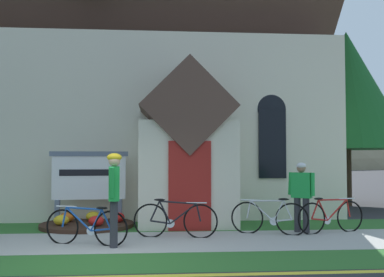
# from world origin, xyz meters

# --- Properties ---
(ground) EXTENTS (140.00, 140.00, 0.00)m
(ground) POSITION_xyz_m (0.00, 4.00, 0.00)
(ground) COLOR #2B2B2D
(sidewalk_slab) EXTENTS (32.00, 2.29, 0.01)m
(sidewalk_slab) POSITION_xyz_m (-0.76, 1.68, 0.01)
(sidewalk_slab) COLOR #A8A59E
(sidewalk_slab) RESTS_ON ground
(grass_verge) EXTENTS (32.00, 1.42, 0.01)m
(grass_verge) POSITION_xyz_m (-0.76, -0.17, 0.00)
(grass_verge) COLOR #2D6628
(grass_verge) RESTS_ON ground
(church_lawn) EXTENTS (24.00, 1.75, 0.01)m
(church_lawn) POSITION_xyz_m (-0.76, 3.70, 0.00)
(church_lawn) COLOR #2D6628
(church_lawn) RESTS_ON ground
(church_building) EXTENTS (14.56, 10.52, 14.09)m
(church_building) POSITION_xyz_m (-1.21, 8.64, 4.86)
(church_building) COLOR beige
(church_building) RESTS_ON ground
(church_sign) EXTENTS (1.95, 0.25, 1.87)m
(church_sign) POSITION_xyz_m (-0.71, 4.02, 1.21)
(church_sign) COLOR slate
(church_sign) RESTS_ON ground
(flower_bed) EXTENTS (2.28, 2.28, 0.34)m
(flower_bed) POSITION_xyz_m (-0.70, 3.75, 0.09)
(flower_bed) COLOR #382319
(flower_bed) RESTS_ON ground
(bicycle_green) EXTENTS (1.63, 0.63, 0.83)m
(bicycle_green) POSITION_xyz_m (3.51, 2.34, 0.38)
(bicycle_green) COLOR black
(bicycle_green) RESTS_ON ground
(bicycle_red) EXTENTS (1.72, 0.55, 0.83)m
(bicycle_red) POSITION_xyz_m (4.93, 2.40, 0.38)
(bicycle_red) COLOR black
(bicycle_red) RESTS_ON ground
(bicycle_black) EXTENTS (1.79, 0.35, 0.84)m
(bicycle_black) POSITION_xyz_m (1.39, 2.10, 0.38)
(bicycle_black) COLOR black
(bicycle_black) RESTS_ON ground
(bicycle_blue) EXTENTS (1.66, 0.58, 0.77)m
(bicycle_blue) POSITION_xyz_m (-0.37, 1.40, 0.36)
(bicycle_blue) COLOR black
(bicycle_blue) RESTS_ON ground
(cyclist_in_red_jersey) EXTENTS (0.30, 0.77, 1.79)m
(cyclist_in_red_jersey) POSITION_xyz_m (0.18, 1.18, 1.07)
(cyclist_in_red_jersey) COLOR #2D2D33
(cyclist_in_red_jersey) RESTS_ON ground
(cyclist_in_white_jersey) EXTENTS (0.49, 0.51, 1.59)m
(cyclist_in_white_jersey) POSITION_xyz_m (4.30, 2.52, 0.92)
(cyclist_in_white_jersey) COLOR #2D2D33
(cyclist_in_white_jersey) RESTS_ON ground
(roadside_conifer) EXTENTS (4.34, 4.34, 6.31)m
(roadside_conifer) POSITION_xyz_m (7.87, 8.14, 4.16)
(roadside_conifer) COLOR #3D2D1E
(roadside_conifer) RESTS_ON ground
(distant_hill) EXTENTS (80.22, 53.11, 25.51)m
(distant_hill) POSITION_xyz_m (7.93, 77.86, 0.00)
(distant_hill) COLOR #847A5B
(distant_hill) RESTS_ON ground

